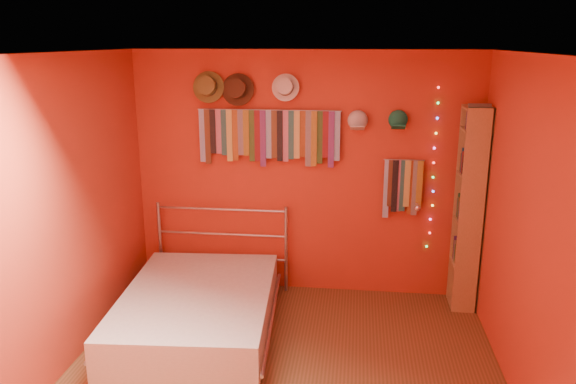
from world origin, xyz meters
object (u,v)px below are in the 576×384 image
at_px(reading_lamp, 417,207).
at_px(bookshelf, 473,209).
at_px(bed, 198,310).
at_px(tie_rack, 269,135).

relative_size(reading_lamp, bookshelf, 0.14).
bearing_deg(reading_lamp, bed, -156.66).
height_order(tie_rack, reading_lamp, tie_rack).
distance_m(tie_rack, bed, 1.84).
relative_size(tie_rack, bookshelf, 0.72).
relative_size(tie_rack, reading_lamp, 5.27).
bearing_deg(bookshelf, reading_lamp, 179.43).
relative_size(reading_lamp, bed, 0.14).
height_order(tie_rack, bookshelf, bookshelf).
bearing_deg(tie_rack, reading_lamp, -5.77).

